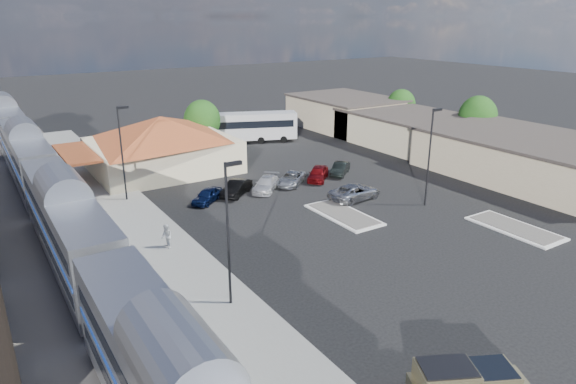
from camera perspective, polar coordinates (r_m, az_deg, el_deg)
ground at (r=41.71m, az=3.56°, el=-4.57°), size 280.00×280.00×0.00m
railbed at (r=42.22m, az=-27.59°, el=-6.44°), size 16.00×100.00×0.12m
platform at (r=41.73m, az=-15.01°, el=-5.07°), size 5.50×92.00×0.18m
passenger_train at (r=38.23m, az=-23.24°, el=-3.74°), size 3.00×104.00×5.55m
station_depot at (r=59.28m, az=-13.88°, el=5.24°), size 18.35×12.24×6.20m
buildings_east at (r=69.34m, az=15.59°, el=6.30°), size 14.40×51.40×4.80m
traffic_island_south at (r=45.40m, az=6.18°, el=-2.50°), size 3.30×7.50×0.21m
traffic_island_north at (r=46.24m, az=23.89°, el=-3.68°), size 3.30×7.50×0.21m
lamp_plat_s at (r=29.68m, az=-6.57°, el=-3.50°), size 1.08×0.25×9.00m
lamp_plat_n at (r=49.56m, az=-17.94°, el=4.87°), size 1.08×0.25×9.00m
lamp_lot at (r=47.81m, az=15.56°, el=4.60°), size 1.08×0.25×9.00m
tree_east_b at (r=72.11m, az=20.32°, el=7.87°), size 4.94×4.94×6.96m
tree_east_c at (r=81.27m, az=12.45°, el=9.40°), size 4.41×4.41×6.21m
tree_depot at (r=67.20m, az=-9.52°, el=7.88°), size 4.71×4.71×6.63m
pickup_truck at (r=26.08m, az=19.57°, el=-19.45°), size 5.60×4.09×1.83m
suv at (r=49.27m, az=7.46°, el=0.01°), size 5.74×3.13×1.52m
coach_bus at (r=71.60m, az=-4.20°, el=7.38°), size 12.75×7.24×4.06m
person_b at (r=39.27m, az=-13.34°, el=-4.85°), size 0.76×0.95×1.86m
parked_car_a at (r=48.76m, az=-8.95°, el=-0.38°), size 4.09×3.61×1.34m
parked_car_b at (r=50.26m, az=-5.77°, el=0.43°), size 4.50×4.00×1.48m
parked_car_c at (r=51.46m, az=-2.44°, el=0.90°), size 4.75×4.66×1.37m
parked_car_d at (r=53.31m, az=0.37°, el=1.51°), size 4.97×4.59×1.29m
parked_car_e at (r=54.77m, az=3.36°, el=2.08°), size 4.43×4.36×1.51m
parked_car_f at (r=56.88m, az=5.80°, el=2.57°), size 4.11×3.72×1.36m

